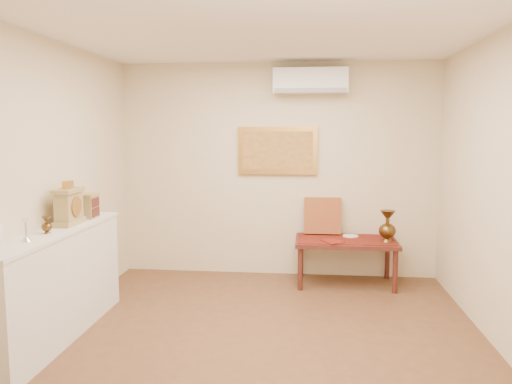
# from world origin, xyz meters

# --- Properties ---
(floor) EXTENTS (4.50, 4.50, 0.00)m
(floor) POSITION_xyz_m (0.00, 0.00, 0.00)
(floor) COLOR brown
(floor) RESTS_ON ground
(ceiling) EXTENTS (4.50, 4.50, 0.00)m
(ceiling) POSITION_xyz_m (0.00, 0.00, 2.70)
(ceiling) COLOR white
(ceiling) RESTS_ON ground
(wall_back) EXTENTS (4.00, 0.02, 2.70)m
(wall_back) POSITION_xyz_m (0.00, 2.25, 1.35)
(wall_back) COLOR beige
(wall_back) RESTS_ON ground
(wall_front) EXTENTS (4.00, 0.02, 2.70)m
(wall_front) POSITION_xyz_m (0.00, -2.25, 1.35)
(wall_front) COLOR beige
(wall_front) RESTS_ON ground
(wall_left) EXTENTS (0.02, 4.50, 2.70)m
(wall_left) POSITION_xyz_m (-2.00, 0.00, 1.35)
(wall_left) COLOR beige
(wall_left) RESTS_ON ground
(candlestick) EXTENTS (0.09, 0.09, 0.18)m
(candlestick) POSITION_xyz_m (-1.82, -0.43, 1.07)
(candlestick) COLOR silver
(candlestick) RESTS_ON display_ledge
(brass_urn_small) EXTENTS (0.09, 0.09, 0.19)m
(brass_urn_small) POSITION_xyz_m (-1.81, -0.12, 1.08)
(brass_urn_small) COLOR brown
(brass_urn_small) RESTS_ON display_ledge
(table_cloth) EXTENTS (1.14, 0.59, 0.01)m
(table_cloth) POSITION_xyz_m (0.85, 1.88, 0.55)
(table_cloth) COLOR maroon
(table_cloth) RESTS_ON low_table
(brass_urn_tall) EXTENTS (0.20, 0.20, 0.45)m
(brass_urn_tall) POSITION_xyz_m (1.32, 1.79, 0.78)
(brass_urn_tall) COLOR brown
(brass_urn_tall) RESTS_ON table_cloth
(plate) EXTENTS (0.19, 0.19, 0.01)m
(plate) POSITION_xyz_m (0.92, 2.02, 0.56)
(plate) COLOR white
(plate) RESTS_ON table_cloth
(menu) EXTENTS (0.28, 0.31, 0.01)m
(menu) POSITION_xyz_m (0.68, 1.70, 0.56)
(menu) COLOR maroon
(menu) RESTS_ON table_cloth
(cushion) EXTENTS (0.46, 0.19, 0.47)m
(cushion) POSITION_xyz_m (0.57, 2.16, 0.79)
(cushion) COLOR maroon
(cushion) RESTS_ON table_cloth
(display_ledge) EXTENTS (0.37, 2.02, 0.98)m
(display_ledge) POSITION_xyz_m (-1.82, 0.00, 0.49)
(display_ledge) COLOR silver
(display_ledge) RESTS_ON floor
(mantel_clock) EXTENTS (0.17, 0.36, 0.41)m
(mantel_clock) POSITION_xyz_m (-1.81, 0.28, 1.15)
(mantel_clock) COLOR #A48C54
(mantel_clock) RESTS_ON display_ledge
(wooden_chest) EXTENTS (0.16, 0.21, 0.24)m
(wooden_chest) POSITION_xyz_m (-1.80, 0.65, 1.10)
(wooden_chest) COLOR #A48C54
(wooden_chest) RESTS_ON display_ledge
(low_table) EXTENTS (1.20, 0.70, 0.55)m
(low_table) POSITION_xyz_m (0.85, 1.88, 0.48)
(low_table) COLOR #4D1E17
(low_table) RESTS_ON floor
(painting) EXTENTS (1.00, 0.06, 0.60)m
(painting) POSITION_xyz_m (0.00, 2.22, 1.60)
(painting) COLOR #B37F39
(painting) RESTS_ON wall_back
(ac_unit) EXTENTS (0.90, 0.25, 0.30)m
(ac_unit) POSITION_xyz_m (0.40, 2.12, 2.45)
(ac_unit) COLOR silver
(ac_unit) RESTS_ON wall_back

